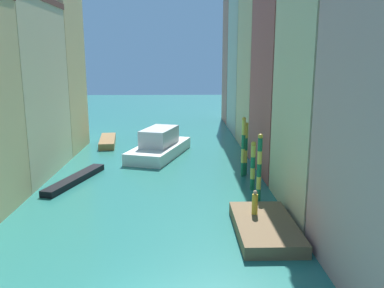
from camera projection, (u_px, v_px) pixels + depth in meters
ground_plane at (160, 163)px, 39.33m from camera, size 154.00×154.00×0.00m
building_left_2 at (11, 88)px, 33.95m from camera, size 6.65×11.62×15.23m
building_left_3 at (46, 48)px, 42.62m from camera, size 6.65×7.75×22.42m
building_right_1 at (340, 78)px, 25.36m from camera, size 6.65×9.35×17.67m
building_right_2 at (296, 80)px, 35.08m from camera, size 6.65×9.94×16.41m
building_right_3 at (272, 55)px, 44.33m from camera, size 6.65×10.08×21.07m
building_right_4 at (255, 60)px, 54.64m from camera, size 6.65×10.47×19.96m
building_right_5 at (245, 55)px, 63.58m from camera, size 6.65×7.49×21.50m
waterfront_dock at (265, 227)px, 23.32m from camera, size 3.45×6.61×0.73m
person_on_dock at (255, 203)px, 24.21m from camera, size 0.36×0.36×1.52m
mooring_pole_0 at (259, 167)px, 28.07m from camera, size 0.35×0.35×4.97m
mooring_pole_1 at (253, 165)px, 30.76m from camera, size 0.39×0.39×3.88m
mooring_pole_2 at (243, 146)px, 34.22m from camera, size 0.36×0.36×5.24m
mooring_pole_3 at (246, 148)px, 34.76m from camera, size 0.31×0.31×4.69m
vaporetto_white at (159, 145)px, 41.98m from camera, size 6.73×10.74×2.96m
gondola_black at (75, 179)px, 33.06m from camera, size 3.36×8.22×0.50m
motorboat_0 at (108, 141)px, 47.81m from camera, size 2.69×7.30×0.76m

